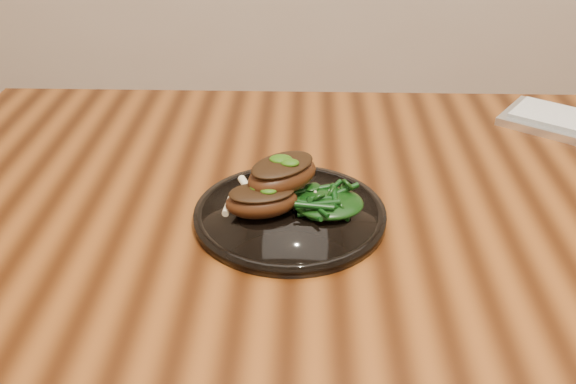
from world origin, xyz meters
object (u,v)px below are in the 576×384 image
(lamb_chop_front, at_px, (261,200))
(greens_heap, at_px, (328,199))
(plate, at_px, (290,214))
(desk, at_px, (446,249))

(lamb_chop_front, height_order, greens_heap, lamb_chop_front)
(plate, relative_size, greens_heap, 2.69)
(lamb_chop_front, bearing_deg, plate, 13.72)
(plate, height_order, greens_heap, greens_heap)
(plate, height_order, lamb_chop_front, lamb_chop_front)
(desk, height_order, lamb_chop_front, lamb_chop_front)
(desk, distance_m, greens_heap, 0.22)
(desk, distance_m, lamb_chop_front, 0.30)
(plate, relative_size, lamb_chop_front, 2.38)
(plate, xyz_separation_m, greens_heap, (0.05, 0.00, 0.02))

